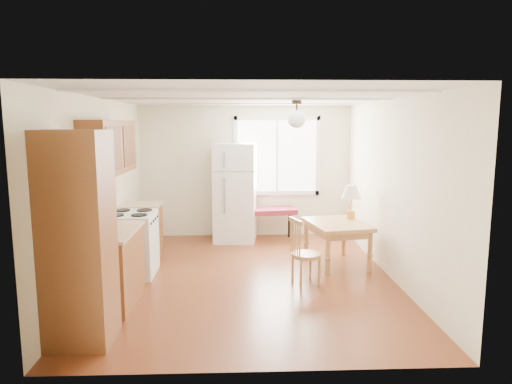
{
  "coord_description": "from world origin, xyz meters",
  "views": [
    {
      "loc": [
        -0.15,
        -6.21,
        2.15
      ],
      "look_at": [
        0.12,
        0.49,
        1.15
      ],
      "focal_mm": 32.0,
      "sensor_mm": 36.0,
      "label": 1
    }
  ],
  "objects": [
    {
      "name": "pendant_light",
      "position": [
        0.7,
        0.4,
        2.24
      ],
      "size": [
        0.26,
        0.26,
        0.4
      ],
      "color": "black",
      "rests_on": "room_shell"
    },
    {
      "name": "chair",
      "position": [
        0.68,
        -0.32,
        0.51
      ],
      "size": [
        0.43,
        0.43,
        0.9
      ],
      "rotation": [
        0.0,
        0.0,
        0.3
      ],
      "color": "#A1703E",
      "rests_on": "ground"
    },
    {
      "name": "refrigerator",
      "position": [
        -0.2,
        2.11,
        0.9
      ],
      "size": [
        0.82,
        0.82,
        1.8
      ],
      "rotation": [
        0.0,
        0.0,
        -0.1
      ],
      "color": "white",
      "rests_on": "ground"
    },
    {
      "name": "dining_table",
      "position": [
        1.36,
        0.54,
        0.56
      ],
      "size": [
        0.98,
        1.19,
        0.66
      ],
      "rotation": [
        0.0,
        0.0,
        0.19
      ],
      "color": "#A1703E",
      "rests_on": "ground"
    },
    {
      "name": "kettle",
      "position": [
        -1.72,
        -0.63,
        0.99
      ],
      "size": [
        0.11,
        0.11,
        0.22
      ],
      "color": "red",
      "rests_on": "kitchen_run"
    },
    {
      "name": "window_unit",
      "position": [
        0.6,
        2.47,
        1.55
      ],
      "size": [
        1.64,
        0.05,
        1.51
      ],
      "color": "white",
      "rests_on": "room_shell"
    },
    {
      "name": "bench",
      "position": [
        0.28,
        2.11,
        0.53
      ],
      "size": [
        1.34,
        0.65,
        0.59
      ],
      "rotation": [
        0.0,
        0.0,
        0.14
      ],
      "color": "maroon",
      "rests_on": "ground"
    },
    {
      "name": "kitchen_run",
      "position": [
        -1.72,
        -0.63,
        0.84
      ],
      "size": [
        0.65,
        3.4,
        2.2
      ],
      "color": "brown",
      "rests_on": "ground"
    },
    {
      "name": "coffee_maker",
      "position": [
        -1.72,
        -1.27,
        1.04
      ],
      "size": [
        0.25,
        0.3,
        0.38
      ],
      "rotation": [
        0.0,
        0.0,
        0.34
      ],
      "color": "black",
      "rests_on": "kitchen_run"
    },
    {
      "name": "room_shell",
      "position": [
        0.0,
        0.0,
        1.25
      ],
      "size": [
        4.6,
        5.6,
        2.62
      ],
      "color": "#512210",
      "rests_on": "ground"
    },
    {
      "name": "table_lamp",
      "position": [
        1.64,
        0.83,
        1.05
      ],
      "size": [
        0.31,
        0.31,
        0.53
      ],
      "rotation": [
        0.0,
        0.0,
        -0.43
      ],
      "color": "gold",
      "rests_on": "dining_table"
    }
  ]
}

